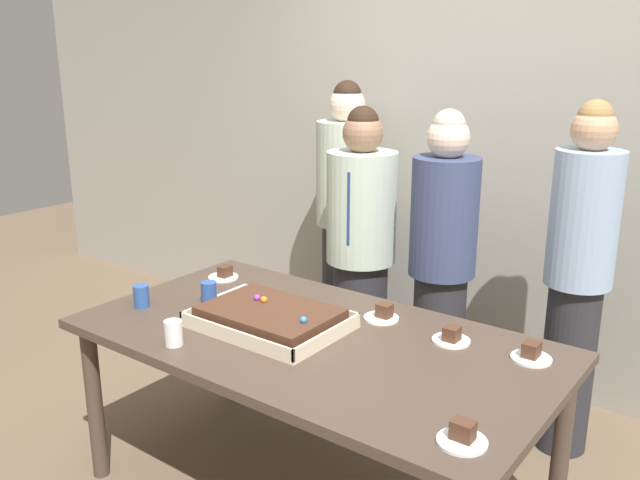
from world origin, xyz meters
TOP-DOWN VIEW (x-y plane):
  - interior_back_panel at (0.00, 1.60)m, footprint 8.00×0.12m
  - party_table at (0.00, 0.00)m, footprint 1.94×1.04m
  - sheet_cake at (-0.19, -0.04)m, footprint 0.60×0.44m
  - plated_slice_near_left at (0.78, 0.31)m, footprint 0.15×0.15m
  - plated_slice_near_right at (-0.78, 0.28)m, footprint 0.15×0.15m
  - plated_slice_far_left at (0.47, 0.27)m, footprint 0.15×0.15m
  - plated_slice_far_right at (0.14, 0.31)m, footprint 0.15×0.15m
  - plated_slice_center_front at (0.81, -0.34)m, footprint 0.15×0.15m
  - drink_cup_nearest at (-0.59, -0.00)m, footprint 0.07×0.07m
  - drink_cup_middle at (-0.38, -0.40)m, footprint 0.07×0.07m
  - drink_cup_far_end at (-0.80, -0.21)m, footprint 0.07×0.07m
  - cake_server_utensil at (-0.61, 0.17)m, footprint 0.03×0.20m
  - person_serving_front at (0.13, 0.85)m, footprint 0.32×0.32m
  - person_green_shirt_behind at (0.72, 1.05)m, footprint 0.30×0.30m
  - person_striped_tie_right at (-0.33, 0.84)m, footprint 0.36×0.36m
  - person_far_right_suit at (-0.68, 1.21)m, footprint 0.35×0.35m

SIDE VIEW (x-z plane):
  - party_table at x=0.00m, z-range 0.31..1.08m
  - cake_server_utensil at x=-0.61m, z-range 0.77..0.78m
  - plated_slice_near_right at x=-0.78m, z-range 0.76..0.82m
  - plated_slice_far_left at x=0.47m, z-range 0.76..0.82m
  - plated_slice_far_right at x=0.14m, z-range 0.76..0.83m
  - plated_slice_center_front at x=0.81m, z-range 0.76..0.83m
  - plated_slice_near_left at x=0.78m, z-range 0.76..0.82m
  - sheet_cake at x=-0.19m, z-range 0.76..0.86m
  - drink_cup_nearest at x=-0.59m, z-range 0.77..0.87m
  - drink_cup_middle at x=-0.38m, z-range 0.77..0.87m
  - drink_cup_far_end at x=-0.80m, z-range 0.77..0.87m
  - person_striped_tie_right at x=-0.33m, z-range 0.02..1.63m
  - person_serving_front at x=0.13m, z-range 0.03..1.65m
  - person_green_shirt_behind at x=0.72m, z-range 0.04..1.72m
  - person_far_right_suit at x=-0.68m, z-range 0.03..1.74m
  - interior_back_panel at x=0.00m, z-range 0.00..3.00m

